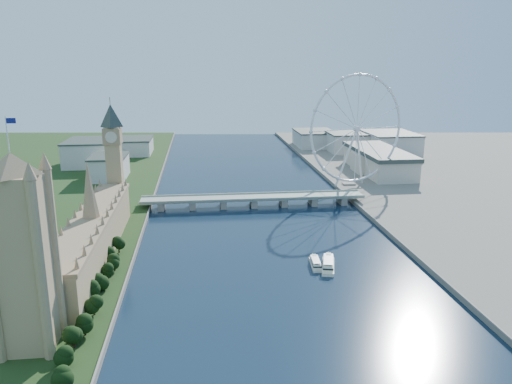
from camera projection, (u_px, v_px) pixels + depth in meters
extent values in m
cube|color=tan|center=(24.00, 264.00, 233.00)|extent=(22.00, 22.00, 86.00)
pyramid|color=#937A59|center=(10.00, 153.00, 219.77)|extent=(28.16, 28.16, 10.00)
cylinder|color=silver|center=(7.00, 135.00, 217.78)|extent=(0.50, 0.50, 16.00)
cube|color=navy|center=(11.00, 121.00, 216.52)|extent=(4.00, 0.16, 2.40)
cube|color=tan|center=(93.00, 239.00, 351.65)|extent=(24.00, 200.00, 28.00)
cone|color=#937A59|center=(89.00, 190.00, 342.66)|extent=(12.00, 12.00, 40.00)
cube|color=tan|center=(115.00, 171.00, 449.06)|extent=(13.00, 13.00, 80.00)
cube|color=#937A59|center=(112.00, 136.00, 441.07)|extent=(15.00, 15.00, 14.00)
pyramid|color=#2D3833|center=(110.00, 104.00, 434.08)|extent=(20.02, 20.02, 20.00)
cube|color=gray|center=(253.00, 198.00, 492.96)|extent=(220.00, 22.00, 2.00)
cube|color=gray|center=(161.00, 205.00, 484.21)|extent=(6.00, 20.00, 7.50)
cube|color=gray|center=(192.00, 204.00, 487.52)|extent=(6.00, 20.00, 7.50)
cube|color=gray|center=(223.00, 203.00, 490.83)|extent=(6.00, 20.00, 7.50)
cube|color=gray|center=(253.00, 202.00, 494.14)|extent=(6.00, 20.00, 7.50)
cube|color=gray|center=(283.00, 201.00, 497.45)|extent=(6.00, 20.00, 7.50)
cube|color=gray|center=(313.00, 200.00, 500.76)|extent=(6.00, 20.00, 7.50)
cube|color=gray|center=(342.00, 200.00, 504.07)|extent=(6.00, 20.00, 7.50)
torus|color=silver|center=(357.00, 129.00, 544.26)|extent=(113.60, 39.12, 118.60)
cylinder|color=silver|center=(357.00, 129.00, 544.26)|extent=(7.25, 6.61, 6.00)
cube|color=gray|center=(349.00, 184.00, 569.52)|extent=(14.00, 10.00, 2.00)
cube|color=beige|center=(109.00, 168.00, 598.50)|extent=(40.00, 60.00, 26.00)
cube|color=beige|center=(90.00, 153.00, 679.92)|extent=(60.00, 80.00, 32.00)
cube|color=beige|center=(135.00, 147.00, 763.65)|extent=(50.00, 70.00, 22.00)
cube|color=beige|center=(348.00, 143.00, 780.07)|extent=(60.00, 60.00, 28.00)
cube|color=beige|center=(390.00, 143.00, 767.20)|extent=(70.00, 90.00, 30.00)
cube|color=beige|center=(314.00, 139.00, 833.88)|extent=(60.00, 80.00, 24.00)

